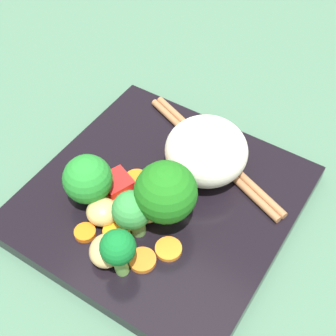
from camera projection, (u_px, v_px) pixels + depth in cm
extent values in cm
cube|color=#446C53|center=(162.00, 211.00, 50.37)|extent=(110.00, 110.00, 2.00)
cube|color=black|center=(162.00, 201.00, 48.98)|extent=(25.75, 25.75, 1.67)
ellipsoid|color=white|center=(206.00, 151.00, 48.17)|extent=(11.34, 11.36, 6.13)
cylinder|color=#659345|center=(138.00, 226.00, 44.93)|extent=(1.97, 1.99, 1.71)
sphere|color=#34893F|center=(136.00, 213.00, 43.50)|extent=(3.70, 3.70, 3.70)
cylinder|color=#73A743|center=(165.00, 210.00, 45.47)|extent=(1.66, 1.36, 2.93)
sphere|color=#1C6D19|center=(166.00, 192.00, 43.03)|extent=(5.78, 5.78, 5.78)
cylinder|color=#5BA04A|center=(88.00, 194.00, 47.45)|extent=(1.06, 1.32, 1.80)
sphere|color=#23832C|center=(88.00, 179.00, 45.82)|extent=(4.80, 4.80, 4.80)
cylinder|color=#77B653|center=(121.00, 264.00, 41.87)|extent=(1.79, 1.66, 2.58)
sphere|color=#116D2A|center=(118.00, 247.00, 40.46)|extent=(3.16, 3.16, 3.16)
cylinder|color=orange|center=(121.00, 202.00, 47.52)|extent=(3.75, 3.75, 0.49)
cylinder|color=orange|center=(168.00, 249.00, 44.03)|extent=(2.58, 2.58, 0.45)
cylinder|color=orange|center=(117.00, 233.00, 45.02)|extent=(3.36, 3.36, 0.76)
cylinder|color=orange|center=(85.00, 233.00, 45.16)|extent=(2.15, 2.15, 0.52)
cylinder|color=orange|center=(139.00, 177.00, 49.50)|extent=(3.13, 3.13, 0.64)
cylinder|color=orange|center=(142.00, 260.00, 43.27)|extent=(3.42, 3.42, 0.48)
cube|color=red|center=(160.00, 180.00, 48.75)|extent=(2.68, 3.29, 1.37)
cube|color=red|center=(116.00, 184.00, 48.45)|extent=(3.62, 3.64, 1.39)
cube|color=red|center=(175.00, 188.00, 47.55)|extent=(2.94, 2.93, 2.28)
ellipsoid|color=tan|center=(104.00, 249.00, 42.99)|extent=(4.47, 4.35, 2.29)
ellipsoid|color=tan|center=(103.00, 212.00, 45.57)|extent=(4.15, 4.20, 2.37)
ellipsoid|color=tan|center=(144.00, 204.00, 46.07)|extent=(5.08, 5.15, 2.51)
cylinder|color=#A56C44|center=(216.00, 152.00, 51.76)|extent=(7.75, 19.86, 0.76)
cylinder|color=#A56C44|center=(210.00, 155.00, 51.45)|extent=(7.75, 19.86, 0.76)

